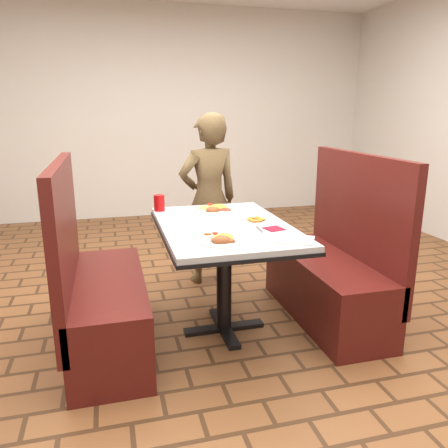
{
  "coord_description": "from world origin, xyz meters",
  "views": [
    {
      "loc": [
        -0.7,
        -2.61,
        1.46
      ],
      "look_at": [
        0.0,
        0.0,
        0.75
      ],
      "focal_mm": 35.0,
      "sensor_mm": 36.0,
      "label": 1
    }
  ],
  "objects_px": {
    "red_tumbler": "(159,203)",
    "dining_table": "(224,238)",
    "booth_bench_left": "(100,298)",
    "plantain_plate": "(256,220)",
    "near_dinner_plate": "(220,237)",
    "diner_person": "(209,200)",
    "booth_bench_right": "(332,274)",
    "far_dinner_plate": "(215,208)"
  },
  "relations": [
    {
      "from": "plantain_plate",
      "to": "near_dinner_plate",
      "type": "bearing_deg",
      "value": -132.26
    },
    {
      "from": "plantain_plate",
      "to": "dining_table",
      "type": "bearing_deg",
      "value": 176.72
    },
    {
      "from": "far_dinner_plate",
      "to": "plantain_plate",
      "type": "height_order",
      "value": "far_dinner_plate"
    },
    {
      "from": "booth_bench_left",
      "to": "diner_person",
      "type": "relative_size",
      "value": 0.83
    },
    {
      "from": "dining_table",
      "to": "diner_person",
      "type": "relative_size",
      "value": 0.84
    },
    {
      "from": "far_dinner_plate",
      "to": "dining_table",
      "type": "bearing_deg",
      "value": -94.96
    },
    {
      "from": "plantain_plate",
      "to": "red_tumbler",
      "type": "distance_m",
      "value": 0.76
    },
    {
      "from": "near_dinner_plate",
      "to": "plantain_plate",
      "type": "xyz_separation_m",
      "value": [
        0.33,
        0.36,
        -0.01
      ]
    },
    {
      "from": "diner_person",
      "to": "far_dinner_plate",
      "type": "distance_m",
      "value": 0.57
    },
    {
      "from": "dining_table",
      "to": "far_dinner_plate",
      "type": "relative_size",
      "value": 4.01
    },
    {
      "from": "far_dinner_plate",
      "to": "red_tumbler",
      "type": "distance_m",
      "value": 0.41
    },
    {
      "from": "red_tumbler",
      "to": "dining_table",
      "type": "bearing_deg",
      "value": -54.08
    },
    {
      "from": "booth_bench_right",
      "to": "near_dinner_plate",
      "type": "height_order",
      "value": "booth_bench_right"
    },
    {
      "from": "booth_bench_left",
      "to": "plantain_plate",
      "type": "height_order",
      "value": "booth_bench_left"
    },
    {
      "from": "near_dinner_plate",
      "to": "plantain_plate",
      "type": "height_order",
      "value": "near_dinner_plate"
    },
    {
      "from": "booth_bench_right",
      "to": "diner_person",
      "type": "xyz_separation_m",
      "value": [
        -0.69,
        0.92,
        0.39
      ]
    },
    {
      "from": "near_dinner_plate",
      "to": "plantain_plate",
      "type": "distance_m",
      "value": 0.49
    },
    {
      "from": "booth_bench_left",
      "to": "dining_table",
      "type": "bearing_deg",
      "value": 0.0
    },
    {
      "from": "diner_person",
      "to": "near_dinner_plate",
      "type": "relative_size",
      "value": 5.79
    },
    {
      "from": "dining_table",
      "to": "booth_bench_right",
      "type": "height_order",
      "value": "booth_bench_right"
    },
    {
      "from": "far_dinner_plate",
      "to": "red_tumbler",
      "type": "relative_size",
      "value": 2.6
    },
    {
      "from": "dining_table",
      "to": "far_dinner_plate",
      "type": "bearing_deg",
      "value": 85.04
    },
    {
      "from": "diner_person",
      "to": "plantain_plate",
      "type": "xyz_separation_m",
      "value": [
        0.1,
        -0.93,
        0.04
      ]
    },
    {
      "from": "booth_bench_left",
      "to": "near_dinner_plate",
      "type": "distance_m",
      "value": 0.89
    },
    {
      "from": "dining_table",
      "to": "booth_bench_left",
      "type": "distance_m",
      "value": 0.86
    },
    {
      "from": "dining_table",
      "to": "red_tumbler",
      "type": "height_order",
      "value": "red_tumbler"
    },
    {
      "from": "booth_bench_left",
      "to": "diner_person",
      "type": "xyz_separation_m",
      "value": [
        0.91,
        0.92,
        0.39
      ]
    },
    {
      "from": "booth_bench_left",
      "to": "far_dinner_plate",
      "type": "bearing_deg",
      "value": 23.09
    },
    {
      "from": "near_dinner_plate",
      "to": "far_dinner_plate",
      "type": "relative_size",
      "value": 0.82
    },
    {
      "from": "far_dinner_plate",
      "to": "plantain_plate",
      "type": "xyz_separation_m",
      "value": [
        0.18,
        -0.37,
        -0.02
      ]
    },
    {
      "from": "diner_person",
      "to": "near_dinner_plate",
      "type": "distance_m",
      "value": 1.32
    },
    {
      "from": "dining_table",
      "to": "plantain_plate",
      "type": "bearing_deg",
      "value": -3.28
    },
    {
      "from": "booth_bench_left",
      "to": "near_dinner_plate",
      "type": "relative_size",
      "value": 4.82
    },
    {
      "from": "diner_person",
      "to": "near_dinner_plate",
      "type": "bearing_deg",
      "value": 69.39
    },
    {
      "from": "booth_bench_left",
      "to": "red_tumbler",
      "type": "distance_m",
      "value": 0.82
    },
    {
      "from": "near_dinner_plate",
      "to": "red_tumbler",
      "type": "bearing_deg",
      "value": 105.06
    },
    {
      "from": "red_tumbler",
      "to": "near_dinner_plate",
      "type": "bearing_deg",
      "value": -74.94
    },
    {
      "from": "booth_bench_right",
      "to": "far_dinner_plate",
      "type": "distance_m",
      "value": 0.96
    },
    {
      "from": "diner_person",
      "to": "near_dinner_plate",
      "type": "xyz_separation_m",
      "value": [
        -0.23,
        -1.3,
        0.06
      ]
    },
    {
      "from": "near_dinner_plate",
      "to": "red_tumbler",
      "type": "distance_m",
      "value": 0.9
    },
    {
      "from": "plantain_plate",
      "to": "red_tumbler",
      "type": "xyz_separation_m",
      "value": [
        -0.56,
        0.5,
        0.05
      ]
    },
    {
      "from": "booth_bench_left",
      "to": "near_dinner_plate",
      "type": "xyz_separation_m",
      "value": [
        0.68,
        -0.38,
        0.45
      ]
    }
  ]
}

